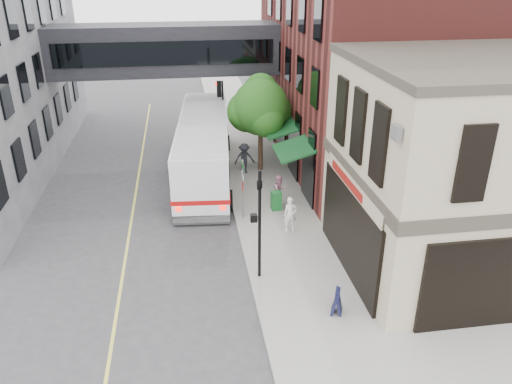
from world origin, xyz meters
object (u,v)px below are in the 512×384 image
object	(u,v)px
newspaper_box	(276,201)
bus	(204,145)
pedestrian_b	(280,190)
sandwich_board	(337,302)
pedestrian_a	(290,214)
pedestrian_c	(244,158)

from	to	relation	value
newspaper_box	bus	bearing A→B (deg)	118.09
pedestrian_b	sandwich_board	distance (m)	8.77
newspaper_box	pedestrian_b	bearing A→B (deg)	57.90
pedestrian_b	sandwich_board	world-z (taller)	pedestrian_b
sandwich_board	bus	bearing A→B (deg)	127.79
pedestrian_a	pedestrian_b	bearing A→B (deg)	87.48
pedestrian_b	newspaper_box	size ratio (longest dim) A/B	1.68
pedestrian_b	pedestrian_c	bearing A→B (deg)	74.23
newspaper_box	sandwich_board	world-z (taller)	newspaper_box
pedestrian_b	newspaper_box	distance (m)	0.62
bus	pedestrian_b	size ratio (longest dim) A/B	7.80
pedestrian_a	pedestrian_b	distance (m)	2.68
pedestrian_c	sandwich_board	world-z (taller)	pedestrian_c
pedestrian_a	newspaper_box	distance (m)	2.25
bus	pedestrian_a	bearing A→B (deg)	-64.94
pedestrian_b	newspaper_box	bearing A→B (deg)	-149.09
bus	pedestrian_c	bearing A→B (deg)	-6.54
bus	pedestrian_c	distance (m)	2.46
pedestrian_b	pedestrian_c	distance (m)	4.67
pedestrian_c	pedestrian_a	bearing A→B (deg)	-84.63
pedestrian_b	pedestrian_c	world-z (taller)	pedestrian_c
bus	pedestrian_a	distance (m)	8.27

